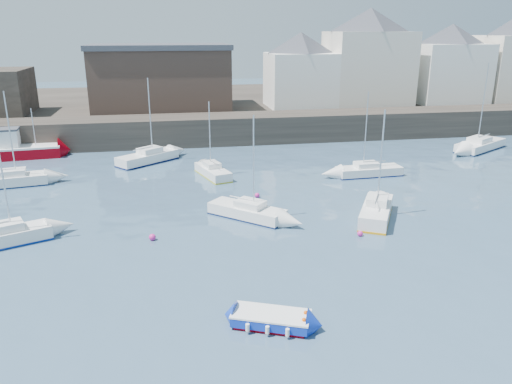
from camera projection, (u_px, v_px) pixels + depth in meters
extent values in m
plane|color=#2D4760|center=(303.00, 301.00, 23.16)|extent=(220.00, 220.00, 0.00)
cube|color=#28231E|center=(219.00, 129.00, 55.42)|extent=(90.00, 5.00, 3.00)
cube|color=#28231E|center=(205.00, 107.00, 72.28)|extent=(90.00, 32.00, 2.80)
cube|color=beige|center=(367.00, 68.00, 63.61)|extent=(10.00, 8.00, 9.00)
pyramid|color=#3A3D44|center=(371.00, 20.00, 61.78)|extent=(13.36, 13.36, 2.80)
cube|color=white|center=(448.00, 74.00, 65.26)|extent=(9.00, 7.00, 7.50)
pyramid|color=#3A3D44|center=(452.00, 34.00, 63.72)|extent=(11.88, 11.88, 2.45)
cube|color=beige|center=(510.00, 69.00, 66.66)|extent=(8.00, 7.00, 8.50)
cube|color=white|center=(300.00, 80.00, 61.98)|extent=(8.00, 7.00, 6.50)
pyramid|color=#3A3D44|center=(301.00, 43.00, 60.59)|extent=(11.14, 11.14, 2.45)
cube|color=#3D2D26|center=(161.00, 79.00, 60.38)|extent=(16.00, 10.00, 7.00)
cube|color=#3A3D44|center=(159.00, 47.00, 59.20)|extent=(16.40, 10.40, 0.60)
cube|color=#8E000A|center=(271.00, 324.00, 21.21)|extent=(3.22, 2.28, 0.15)
cube|color=#0E2FB0|center=(271.00, 319.00, 21.12)|extent=(3.53, 2.54, 0.41)
cube|color=white|center=(271.00, 314.00, 21.04)|extent=(3.60, 2.59, 0.07)
cube|color=white|center=(271.00, 317.00, 21.10)|extent=(2.77, 1.90, 0.37)
cube|color=tan|center=(271.00, 316.00, 21.07)|extent=(0.59, 0.99, 0.06)
cylinder|color=white|center=(256.00, 307.00, 22.04)|extent=(0.17, 0.17, 0.32)
cylinder|color=white|center=(248.00, 327.00, 20.56)|extent=(0.17, 0.17, 0.32)
cylinder|color=white|center=(274.00, 310.00, 21.87)|extent=(0.17, 0.17, 0.32)
cylinder|color=white|center=(267.00, 330.00, 20.39)|extent=(0.17, 0.17, 0.32)
cylinder|color=white|center=(293.00, 312.00, 21.70)|extent=(0.17, 0.17, 0.32)
cylinder|color=white|center=(287.00, 332.00, 20.22)|extent=(0.17, 0.17, 0.32)
cube|color=#8E000A|center=(22.00, 153.00, 49.04)|extent=(7.47, 3.48, 0.99)
cube|color=white|center=(21.00, 147.00, 48.86)|extent=(7.47, 3.48, 0.18)
cube|color=white|center=(8.00, 138.00, 48.29)|extent=(2.17, 2.01, 1.63)
cube|color=#3A3D44|center=(6.00, 129.00, 48.01)|extent=(2.37, 2.21, 0.18)
cylinder|color=silver|center=(33.00, 127.00, 48.64)|extent=(0.09, 0.09, 3.61)
cube|color=white|center=(3.00, 238.00, 29.12)|extent=(5.47, 3.64, 0.86)
cube|color=#092C95|center=(4.00, 244.00, 29.23)|extent=(5.53, 3.68, 0.11)
cube|color=white|center=(6.00, 226.00, 29.05)|extent=(2.18, 1.89, 0.48)
cylinder|color=silver|center=(3.00, 180.00, 28.33)|extent=(0.10, 0.10, 6.03)
cube|color=white|center=(247.00, 212.00, 33.37)|extent=(5.09, 4.88, 0.80)
cube|color=#101D42|center=(247.00, 217.00, 33.48)|extent=(5.14, 4.93, 0.11)
cube|color=white|center=(250.00, 204.00, 33.05)|extent=(2.25, 2.21, 0.45)
cylinder|color=silver|center=(254.00, 163.00, 32.02)|extent=(0.09, 0.09, 6.15)
cube|color=white|center=(376.00, 212.00, 33.08)|extent=(4.14, 5.58, 0.98)
cube|color=orange|center=(376.00, 218.00, 33.21)|extent=(4.18, 5.64, 0.13)
cube|color=white|center=(377.00, 200.00, 33.09)|extent=(2.06, 2.29, 0.54)
cylinder|color=silver|center=(381.00, 157.00, 32.45)|extent=(0.11, 0.11, 6.23)
cube|color=white|center=(369.00, 171.00, 43.01)|extent=(5.66, 2.02, 0.77)
cube|color=#091445|center=(369.00, 175.00, 43.12)|extent=(5.71, 2.04, 0.10)
cube|color=white|center=(366.00, 165.00, 42.77)|extent=(2.01, 1.42, 0.43)
cylinder|color=silver|center=(366.00, 130.00, 41.78)|extent=(0.09, 0.09, 6.43)
cube|color=white|center=(9.00, 181.00, 40.10)|extent=(6.04, 2.79, 0.87)
cube|color=#0D1E40|center=(10.00, 185.00, 40.22)|extent=(6.10, 2.82, 0.12)
cube|color=white|center=(12.00, 172.00, 39.99)|extent=(2.23, 1.71, 0.48)
cylinder|color=silver|center=(10.00, 134.00, 39.12)|extent=(0.10, 0.10, 6.68)
cube|color=white|center=(213.00, 172.00, 42.73)|extent=(2.86, 5.07, 0.79)
cube|color=gold|center=(213.00, 176.00, 42.84)|extent=(2.89, 5.12, 0.11)
cube|color=white|center=(212.00, 164.00, 42.75)|extent=(1.60, 1.95, 0.44)
cylinder|color=silver|center=(210.00, 135.00, 42.16)|extent=(0.09, 0.09, 5.56)
cube|color=white|center=(480.00, 145.00, 52.31)|extent=(7.13, 5.50, 0.90)
cube|color=#0C1C3D|center=(480.00, 149.00, 52.43)|extent=(7.20, 5.55, 0.12)
cube|color=white|center=(480.00, 139.00, 51.87)|extent=(2.95, 2.69, 0.50)
cylinder|color=silver|center=(483.00, 103.00, 50.49)|extent=(0.10, 0.10, 8.02)
cube|color=white|center=(148.00, 158.00, 47.19)|extent=(5.92, 5.29, 0.91)
cube|color=#060D39|center=(148.00, 162.00, 47.31)|extent=(5.98, 5.34, 0.12)
cube|color=white|center=(150.00, 150.00, 47.19)|extent=(2.56, 2.45, 0.50)
cylinder|color=silver|center=(150.00, 116.00, 46.41)|extent=(0.10, 0.10, 6.94)
sphere|color=#D8218B|center=(153.00, 240.00, 29.90)|extent=(0.41, 0.41, 0.41)
sphere|color=#D8218B|center=(360.00, 236.00, 30.49)|extent=(0.35, 0.35, 0.35)
sphere|color=#D8218B|center=(257.00, 197.00, 37.52)|extent=(0.37, 0.37, 0.37)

